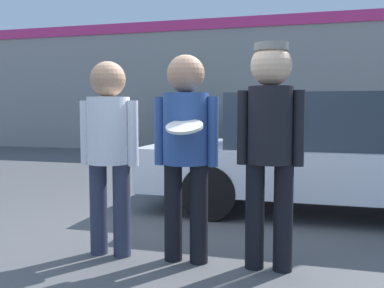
% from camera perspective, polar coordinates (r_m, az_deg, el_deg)
% --- Properties ---
extents(ground_plane, '(56.00, 56.00, 0.00)m').
position_cam_1_polar(ground_plane, '(3.94, -2.45, -14.03)').
color(ground_plane, '#4C4C4F').
extents(storefront_building, '(24.00, 0.22, 3.83)m').
position_cam_1_polar(storefront_building, '(12.29, 10.10, 7.85)').
color(storefront_building, gray).
rests_on(storefront_building, ground).
extents(person_left, '(0.53, 0.36, 1.66)m').
position_cam_1_polar(person_left, '(3.71, -11.01, 0.39)').
color(person_left, '#2D3347').
rests_on(person_left, ground).
extents(person_middle_with_frisbee, '(0.54, 0.59, 1.70)m').
position_cam_1_polar(person_middle_with_frisbee, '(3.47, -0.83, 0.65)').
color(person_middle_with_frisbee, black).
rests_on(person_middle_with_frisbee, ground).
extents(person_right, '(0.51, 0.34, 1.76)m').
position_cam_1_polar(person_right, '(3.35, 10.37, 1.29)').
color(person_right, black).
rests_on(person_right, ground).
extents(parked_car_near, '(4.74, 1.95, 1.45)m').
position_cam_1_polar(parked_car_near, '(5.59, 18.95, -1.09)').
color(parked_car_near, silver).
rests_on(parked_car_near, ground).
extents(shrub, '(1.60, 1.60, 1.60)m').
position_cam_1_polar(shrub, '(11.70, -0.75, 2.45)').
color(shrub, '#285B2D').
rests_on(shrub, ground).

